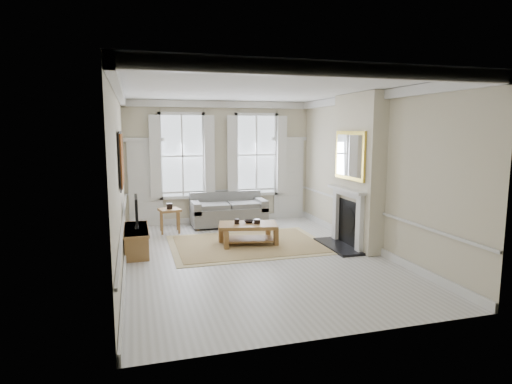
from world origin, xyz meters
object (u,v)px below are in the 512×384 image
object	(u,v)px
side_table	(170,213)
tv_stand	(137,240)
sofa	(228,212)
coffee_table	(248,227)

from	to	relation	value
side_table	tv_stand	bearing A→B (deg)	-117.05
sofa	tv_stand	xyz separation A→B (m)	(-2.45, -2.06, -0.11)
side_table	coffee_table	xyz separation A→B (m)	(1.62, -1.71, -0.09)
sofa	coffee_table	distance (m)	2.13
tv_stand	side_table	bearing A→B (deg)	62.95
sofa	tv_stand	world-z (taller)	sofa
sofa	side_table	bearing A→B (deg)	-165.40
sofa	coffee_table	xyz separation A→B (m)	(0.00, -2.13, 0.04)
sofa	coffee_table	bearing A→B (deg)	-89.93
side_table	tv_stand	xyz separation A→B (m)	(-0.84, -1.64, -0.24)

